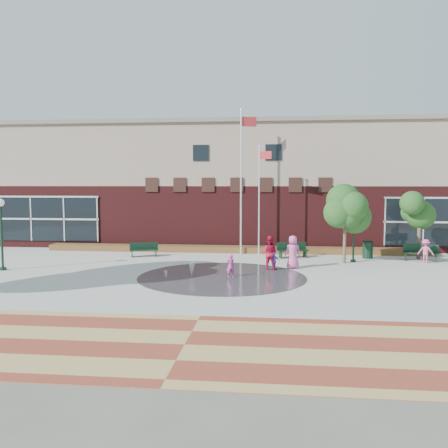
# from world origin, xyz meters

# --- Properties ---
(ground) EXTENTS (120.00, 120.00, 0.00)m
(ground) POSITION_xyz_m (0.00, 0.00, 0.00)
(ground) COLOR #666056
(ground) RESTS_ON ground
(plaza_concrete) EXTENTS (46.00, 18.00, 0.01)m
(plaza_concrete) POSITION_xyz_m (0.00, 4.00, 0.00)
(plaza_concrete) COLOR #A8A8A0
(plaza_concrete) RESTS_ON ground
(paver_band) EXTENTS (46.00, 6.00, 0.01)m
(paver_band) POSITION_xyz_m (0.00, -7.00, 0.00)
(paver_band) COLOR brown
(paver_band) RESTS_ON ground
(splash_pad) EXTENTS (8.40, 8.40, 0.01)m
(splash_pad) POSITION_xyz_m (0.00, 3.00, 0.00)
(splash_pad) COLOR #383A3D
(splash_pad) RESTS_ON ground
(library_building) EXTENTS (44.40, 10.40, 9.20)m
(library_building) POSITION_xyz_m (0.00, 17.48, 4.64)
(library_building) COLOR #491618
(library_building) RESTS_ON ground
(flower_bed) EXTENTS (26.00, 1.20, 0.40)m
(flower_bed) POSITION_xyz_m (0.00, 11.60, 0.00)
(flower_bed) COLOR #9E2D21
(flower_bed) RESTS_ON ground
(flagpole_left) EXTENTS (1.06, 0.46, 9.52)m
(flagpole_left) POSITION_xyz_m (0.46, 10.80, 5.30)
(flagpole_left) COLOR white
(flagpole_left) RESTS_ON ground
(flagpole_right) EXTENTS (0.85, 0.31, 7.14)m
(flagpole_right) POSITION_xyz_m (1.65, 10.28, 3.99)
(flagpole_right) COLOR white
(flagpole_right) RESTS_ON ground
(lamp_left) EXTENTS (0.41, 0.41, 3.88)m
(lamp_left) POSITION_xyz_m (-12.00, 3.67, 2.41)
(lamp_left) COLOR black
(lamp_left) RESTS_ON ground
(lamp_right) EXTENTS (0.36, 0.36, 3.43)m
(lamp_right) POSITION_xyz_m (7.30, 8.39, 2.13)
(lamp_right) COLOR black
(lamp_right) RESTS_ON ground
(bench_left) EXTENTS (1.87, 1.01, 0.91)m
(bench_left) POSITION_xyz_m (-5.68, 9.08, 0.29)
(bench_left) COLOR black
(bench_left) RESTS_ON ground
(bench_mid) EXTENTS (2.03, 1.13, 0.98)m
(bench_mid) POSITION_xyz_m (3.76, 9.59, 0.32)
(bench_mid) COLOR black
(bench_mid) RESTS_ON ground
(bench_right) EXTENTS (2.10, 1.15, 1.02)m
(bench_right) POSITION_xyz_m (11.38, 9.12, 0.33)
(bench_right) COLOR black
(bench_right) RESTS_ON ground
(trash_can) EXTENTS (0.67, 0.67, 1.09)m
(trash_can) POSITION_xyz_m (8.42, 9.86, 0.55)
(trash_can) COLOR black
(trash_can) RESTS_ON ground
(tree_mid) EXTENTS (2.60, 2.60, 4.39)m
(tree_mid) POSITION_xyz_m (6.70, 7.87, 3.20)
(tree_mid) COLOR #4A3F2F
(tree_mid) RESTS_ON ground
(tree_small_right) EXTENTS (2.51, 2.51, 4.29)m
(tree_small_right) POSITION_xyz_m (11.46, 9.79, 3.13)
(tree_small_right) COLOR #4A3F2F
(tree_small_right) RESTS_ON ground
(water_jet_a) EXTENTS (0.37, 0.37, 0.73)m
(water_jet_a) POSITION_xyz_m (-1.54, 3.02, 0.00)
(water_jet_a) COLOR white
(water_jet_a) RESTS_ON ground
(water_jet_b) EXTENTS (0.18, 0.18, 0.40)m
(water_jet_b) POSITION_xyz_m (-2.68, 2.22, 0.00)
(water_jet_b) COLOR white
(water_jet_b) RESTS_ON ground
(child_splash) EXTENTS (0.51, 0.45, 1.18)m
(child_splash) POSITION_xyz_m (0.43, 3.02, 0.59)
(child_splash) COLOR #D242A9
(child_splash) RESTS_ON ground
(adult_red) EXTENTS (1.01, 0.84, 1.87)m
(adult_red) POSITION_xyz_m (2.34, 5.27, 0.93)
(adult_red) COLOR #B01130
(adult_red) RESTS_ON ground
(adult_pink) EXTENTS (1.02, 0.79, 1.85)m
(adult_pink) POSITION_xyz_m (3.62, 5.81, 0.92)
(adult_pink) COLOR #E259A1
(adult_pink) RESTS_ON ground
(child_blue) EXTENTS (0.63, 0.33, 1.02)m
(child_blue) POSITION_xyz_m (2.59, 5.12, 0.51)
(child_blue) COLOR #393DC6
(child_blue) RESTS_ON ground
(person_bench) EXTENTS (1.04, 0.84, 1.41)m
(person_bench) POSITION_xyz_m (11.50, 8.53, 0.70)
(person_bench) COLOR #F14D88
(person_bench) RESTS_ON ground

